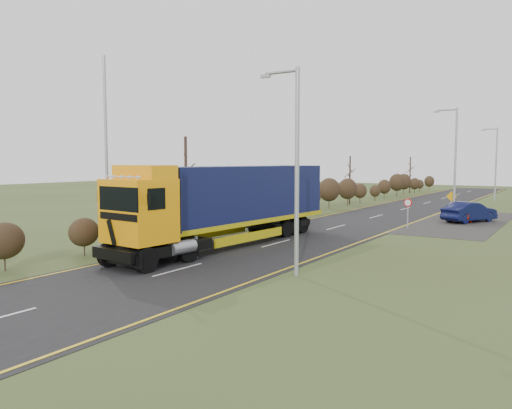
{
  "coord_description": "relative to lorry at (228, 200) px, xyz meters",
  "views": [
    {
      "loc": [
        13.93,
        -19.38,
        4.55
      ],
      "look_at": [
        -1.5,
        4.26,
        2.08
      ],
      "focal_mm": 35.0,
      "sensor_mm": 36.0,
      "label": 1
    }
  ],
  "objects": [
    {
      "name": "ground",
      "position": [
        1.8,
        -1.99,
        -2.48
      ],
      "size": [
        160.0,
        160.0,
        0.0
      ],
      "primitive_type": "plane",
      "color": "#3C481F",
      "rests_on": "ground"
    },
    {
      "name": "road",
      "position": [
        1.8,
        8.01,
        -2.47
      ],
      "size": [
        8.0,
        120.0,
        0.02
      ],
      "primitive_type": "cube",
      "color": "black",
      "rests_on": "ground"
    },
    {
      "name": "layby",
      "position": [
        8.3,
        18.01,
        -2.47
      ],
      "size": [
        6.0,
        18.0,
        0.02
      ],
      "primitive_type": "cube",
      "color": "#2D2B28",
      "rests_on": "ground"
    },
    {
      "name": "lane_markings",
      "position": [
        1.8,
        7.71,
        -2.45
      ],
      "size": [
        7.52,
        116.0,
        0.01
      ],
      "color": "gold",
      "rests_on": "road"
    },
    {
      "name": "hedgerow",
      "position": [
        -4.2,
        5.91,
        -0.86
      ],
      "size": [
        2.24,
        102.04,
        6.05
      ],
      "color": "black",
      "rests_on": "ground"
    },
    {
      "name": "lorry",
      "position": [
        0.0,
        0.0,
        0.0
      ],
      "size": [
        3.55,
        15.86,
        4.38
      ],
      "rotation": [
        0.0,
        0.0,
        -0.07
      ],
      "color": "black",
      "rests_on": "ground"
    },
    {
      "name": "car_red_hatchback",
      "position": [
        8.43,
        18.63,
        -1.82
      ],
      "size": [
        1.64,
        3.92,
        1.33
      ],
      "primitive_type": "imported",
      "rotation": [
        0.0,
        0.0,
        3.12
      ],
      "color": "#A21E08",
      "rests_on": "ground"
    },
    {
      "name": "car_blue_sedan",
      "position": [
        8.87,
        18.21,
        -1.73
      ],
      "size": [
        3.46,
        4.8,
        1.51
      ],
      "primitive_type": "imported",
      "rotation": [
        0.0,
        0.0,
        2.68
      ],
      "color": "#090D35",
      "rests_on": "ground"
    },
    {
      "name": "streetlight_near",
      "position": [
        6.31,
        -4.14,
        1.99
      ],
      "size": [
        1.74,
        0.18,
        8.16
      ],
      "color": "#9FA2A4",
      "rests_on": "ground"
    },
    {
      "name": "streetlight_mid",
      "position": [
        7.19,
        20.46,
        2.32
      ],
      "size": [
        1.86,
        0.18,
        8.73
      ],
      "color": "#9FA2A4",
      "rests_on": "ground"
    },
    {
      "name": "streetlight_far",
      "position": [
        7.45,
        41.02,
        2.07
      ],
      "size": [
        1.77,
        0.18,
        8.31
      ],
      "color": "#9FA2A4",
      "rests_on": "ground"
    },
    {
      "name": "left_pole",
      "position": [
        -5.4,
        -3.51,
        2.54
      ],
      "size": [
        0.16,
        0.16,
        10.04
      ],
      "primitive_type": "cylinder",
      "color": "#9FA2A4",
      "rests_on": "ground"
    },
    {
      "name": "speed_sign",
      "position": [
        6.01,
        12.28,
        -1.1
      ],
      "size": [
        0.56,
        0.1,
        2.02
      ],
      "color": "#9FA2A4",
      "rests_on": "ground"
    },
    {
      "name": "warning_board",
      "position": [
        7.06,
        20.68,
        -1.17
      ],
      "size": [
        0.81,
        0.11,
        2.12
      ],
      "color": "#9FA2A4",
      "rests_on": "ground"
    }
  ]
}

